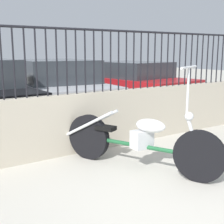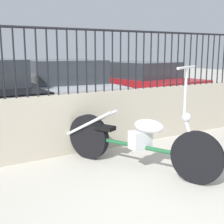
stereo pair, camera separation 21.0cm
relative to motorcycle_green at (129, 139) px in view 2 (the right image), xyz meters
The scene contains 6 objects.
ground_plane 1.46m from the motorcycle_green, 105.43° to the right, with size 40.00×40.00×0.00m, color #B7B2A5.
low_wall 1.08m from the motorcycle_green, 110.30° to the left, with size 9.76×0.18×0.94m.
fence_railing 1.58m from the motorcycle_green, 110.30° to the left, with size 9.76×0.04×0.99m.
motorcycle_green is the anchor object (origin of this frame).
car_silver 4.19m from the motorcycle_green, 81.02° to the left, with size 2.18×4.44×1.37m.
car_red 5.11m from the motorcycle_green, 54.18° to the left, with size 2.22×4.40×1.28m.
Camera 2 is at (-1.93, -2.05, 1.59)m, focal length 50.00 mm.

